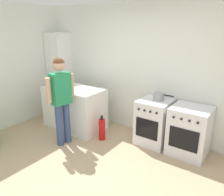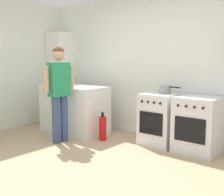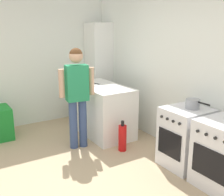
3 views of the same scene
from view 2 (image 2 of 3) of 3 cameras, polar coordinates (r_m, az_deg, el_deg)
name	(u,v)px [view 2 (image 2 of 3)]	position (r m, az deg, el deg)	size (l,w,h in m)	color
ground_plane	(77,165)	(3.90, -7.11, -13.41)	(8.00, 8.00, 0.00)	tan
back_wall	(155,65)	(5.16, 8.75, 6.55)	(6.00, 0.10, 2.60)	silver
side_wall_left	(0,65)	(6.00, -21.75, 6.25)	(0.10, 3.10, 2.60)	silver
counter_unit	(74,109)	(5.52, -7.68, -2.23)	(1.30, 0.70, 0.90)	white
oven_left	(160,119)	(4.76, 9.82, -4.18)	(0.56, 0.62, 0.85)	silver
oven_right	(198,124)	(4.48, 17.10, -5.17)	(0.63, 0.62, 0.85)	silver
pot	(165,89)	(4.72, 10.70, 1.73)	(0.38, 0.20, 0.13)	gray
knife_paring	(70,85)	(5.56, -8.53, 2.55)	(0.19, 0.13, 0.01)	silver
knife_utility	(62,86)	(5.43, -10.03, 2.39)	(0.24, 0.14, 0.01)	silver
person	(59,86)	(4.79, -10.68, 2.40)	(0.25, 0.56, 1.62)	#384C7A
fire_extinguisher	(103,128)	(4.93, -1.92, -6.15)	(0.13, 0.13, 0.50)	red
larder_cabinet	(61,78)	(6.48, -10.33, 4.10)	(0.48, 0.44, 2.00)	white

